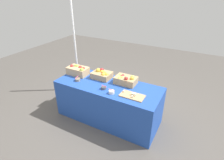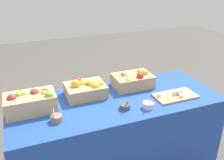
# 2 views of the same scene
# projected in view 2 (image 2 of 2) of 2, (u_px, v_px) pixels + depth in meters

# --- Properties ---
(table) EXTENTS (1.90, 0.76, 0.74)m
(table) POSITION_uv_depth(u_px,v_px,m) (116.00, 133.00, 2.40)
(table) COLOR #234CAD
(table) RESTS_ON ground_plane
(apple_crate_left) EXTENTS (0.41, 0.25, 0.19)m
(apple_crate_left) POSITION_uv_depth(u_px,v_px,m) (31.00, 101.00, 2.04)
(apple_crate_left) COLOR tan
(apple_crate_left) RESTS_ON table
(apple_crate_middle) EXTENTS (0.36, 0.28, 0.17)m
(apple_crate_middle) POSITION_uv_depth(u_px,v_px,m) (86.00, 89.00, 2.29)
(apple_crate_middle) COLOR tan
(apple_crate_middle) RESTS_ON table
(apple_crate_right) EXTENTS (0.38, 0.26, 0.17)m
(apple_crate_right) POSITION_uv_depth(u_px,v_px,m) (132.00, 80.00, 2.47)
(apple_crate_right) COLOR tan
(apple_crate_right) RESTS_ON table
(cutting_board_front) EXTENTS (0.39, 0.21, 0.06)m
(cutting_board_front) POSITION_uv_depth(u_px,v_px,m) (175.00, 96.00, 2.29)
(cutting_board_front) COLOR tan
(cutting_board_front) RESTS_ON table
(sample_bowl_near) EXTENTS (0.10, 0.10, 0.10)m
(sample_bowl_near) POSITION_uv_depth(u_px,v_px,m) (148.00, 105.00, 2.11)
(sample_bowl_near) COLOR silver
(sample_bowl_near) RESTS_ON table
(sample_bowl_mid) EXTENTS (0.09, 0.09, 0.09)m
(sample_bowl_mid) POSITION_uv_depth(u_px,v_px,m) (56.00, 118.00, 1.93)
(sample_bowl_mid) COLOR gray
(sample_bowl_mid) RESTS_ON table
(sample_bowl_far) EXTENTS (0.09, 0.10, 0.09)m
(sample_bowl_far) POSITION_uv_depth(u_px,v_px,m) (18.00, 100.00, 2.20)
(sample_bowl_far) COLOR silver
(sample_bowl_far) RESTS_ON table
(sample_bowl_extra) EXTENTS (0.09, 0.10, 0.10)m
(sample_bowl_extra) POSITION_uv_depth(u_px,v_px,m) (125.00, 106.00, 2.10)
(sample_bowl_extra) COLOR #4C4C51
(sample_bowl_extra) RESTS_ON table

